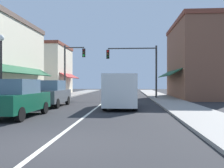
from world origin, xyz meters
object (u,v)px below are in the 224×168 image
(traffic_signal_mast_arm, at_px, (138,62))
(traffic_signal_left_corner, at_px, (71,64))
(parked_car_nearest_left, at_px, (17,98))
(parked_car_second_left, at_px, (51,93))
(street_lamp_left_near, at_px, (1,59))
(van_in_lane, at_px, (121,90))

(traffic_signal_mast_arm, xyz_separation_m, traffic_signal_left_corner, (-7.07, 1.13, -0.01))
(parked_car_nearest_left, xyz_separation_m, parked_car_second_left, (-0.09, 5.28, 0.00))
(street_lamp_left_near, bearing_deg, parked_car_nearest_left, -48.09)
(traffic_signal_mast_arm, bearing_deg, parked_car_nearest_left, -114.02)
(traffic_signal_mast_arm, relative_size, traffic_signal_left_corner, 0.95)
(parked_car_second_left, bearing_deg, street_lamp_left_near, -120.92)
(traffic_signal_left_corner, bearing_deg, van_in_lane, -61.03)
(parked_car_nearest_left, distance_m, parked_car_second_left, 5.28)
(van_in_lane, bearing_deg, parked_car_nearest_left, -135.68)
(parked_car_nearest_left, xyz_separation_m, traffic_signal_left_corner, (-0.97, 14.81, 2.77))
(parked_car_nearest_left, height_order, van_in_lane, van_in_lane)
(parked_car_second_left, height_order, traffic_signal_mast_arm, traffic_signal_mast_arm)
(van_in_lane, relative_size, street_lamp_left_near, 1.20)
(parked_car_nearest_left, bearing_deg, van_in_lane, 45.93)
(parked_car_nearest_left, bearing_deg, street_lamp_left_near, 133.35)
(parked_car_nearest_left, bearing_deg, traffic_signal_left_corner, 95.19)
(traffic_signal_mast_arm, bearing_deg, street_lamp_left_near, -124.90)
(traffic_signal_left_corner, distance_m, street_lamp_left_near, 12.70)
(parked_car_second_left, bearing_deg, van_in_lane, -8.33)
(street_lamp_left_near, bearing_deg, traffic_signal_left_corner, 85.61)
(parked_car_nearest_left, distance_m, traffic_signal_left_corner, 15.10)
(traffic_signal_left_corner, relative_size, street_lamp_left_near, 1.31)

